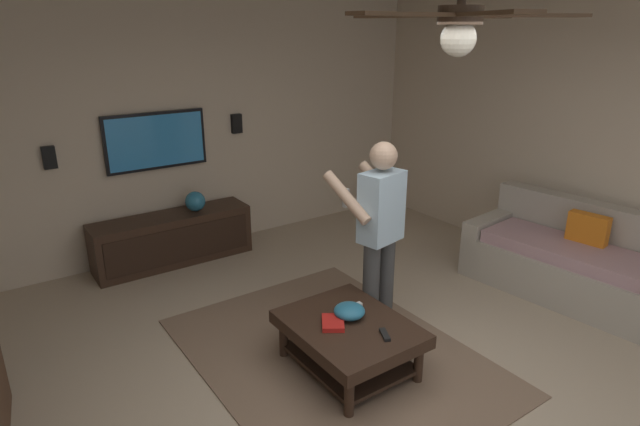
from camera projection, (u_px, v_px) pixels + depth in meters
name	position (u px, v px, depth m)	size (l,w,h in m)	color
ground_plane	(393.00, 414.00, 3.59)	(8.42, 8.42, 0.00)	tan
wall_back_tv	(181.00, 128.00, 5.87)	(0.10, 6.40, 2.83)	#C6B299
area_rug	(333.00, 355.00, 4.21)	(2.59, 1.94, 0.01)	#7A604C
couch	(571.00, 262.00, 5.12)	(1.98, 1.05, 0.87)	#A89E8E
coffee_table	(349.00, 335.00, 3.96)	(1.00, 0.80, 0.40)	#332116
media_console	(173.00, 239.00, 5.81)	(0.45, 1.70, 0.55)	#332116
tv	(156.00, 141.00, 5.65)	(0.05, 1.08, 0.61)	black
person_standing	(379.00, 227.00, 4.31)	(0.60, 0.61, 1.64)	#3F3F3F
bowl	(349.00, 311.00, 3.98)	(0.24, 0.24, 0.11)	teal
remote_white	(353.00, 306.00, 4.14)	(0.15, 0.04, 0.02)	white
remote_black	(385.00, 335.00, 3.75)	(0.15, 0.04, 0.02)	black
book	(333.00, 323.00, 3.89)	(0.22, 0.16, 0.04)	red
vase_round	(195.00, 201.00, 5.82)	(0.22, 0.22, 0.22)	teal
wall_speaker_left	(237.00, 124.00, 6.15)	(0.06, 0.12, 0.22)	black
wall_speaker_right	(49.00, 158.00, 5.11)	(0.06, 0.12, 0.22)	black
ceiling_fan	(461.00, 21.00, 2.35)	(1.17, 1.18, 0.46)	#4C3828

